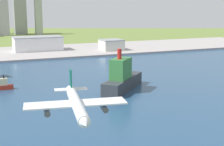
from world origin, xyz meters
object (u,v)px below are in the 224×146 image
warehouse_main (38,43)px  airplane_landing (76,104)px  warehouse_annex (111,45)px  tugboat_small (1,86)px  container_barge (122,78)px

warehouse_main → airplane_landing: bearing=-98.5°
airplane_landing → warehouse_annex: bearing=65.2°
warehouse_main → warehouse_annex: 107.65m
warehouse_annex → tugboat_small: bearing=-134.2°
airplane_landing → container_barge: (76.42, 126.30, -22.66)m
airplane_landing → tugboat_small: 167.92m
airplane_landing → container_barge: 149.35m
warehouse_main → warehouse_annex: (101.29, -36.38, -2.48)m
warehouse_annex → container_barge: bearing=-110.7°
warehouse_annex → warehouse_main: bearing=160.2°
container_barge → warehouse_annex: (80.95, 214.60, 0.61)m
tugboat_small → warehouse_annex: bearing=45.8°
airplane_landing → container_barge: bearing=58.8°
container_barge → warehouse_annex: size_ratio=1.61×
tugboat_small → container_barge: container_barge is taller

